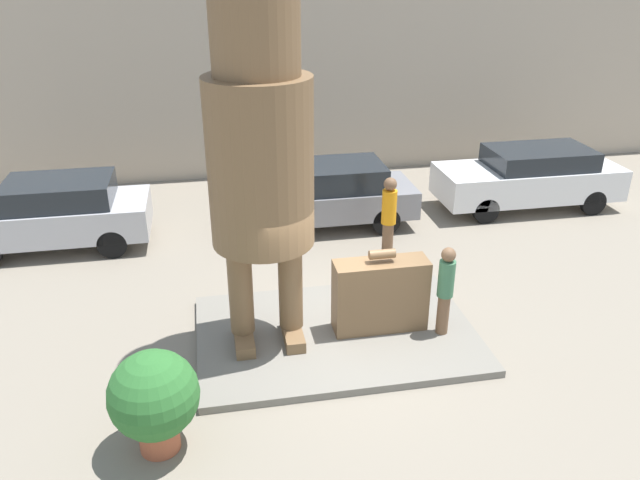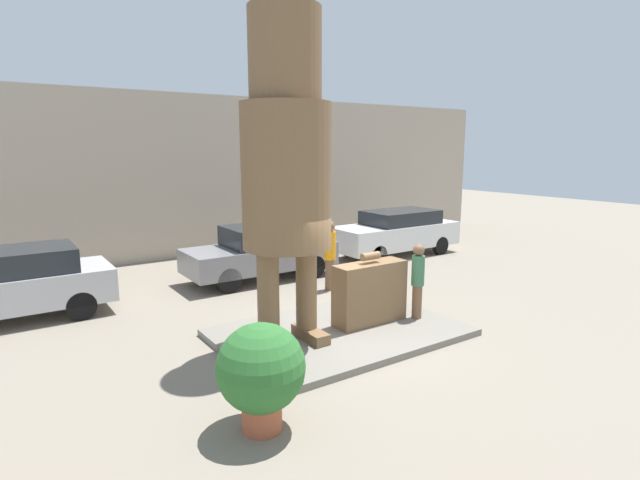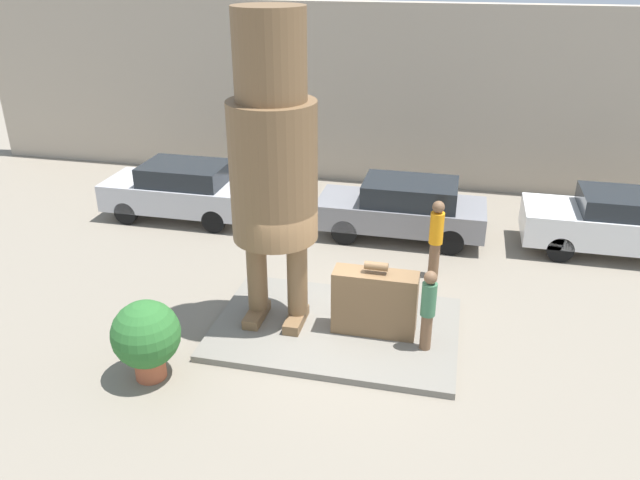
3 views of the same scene
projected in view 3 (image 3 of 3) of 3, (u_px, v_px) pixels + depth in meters
The scene contains 11 objects.
ground_plane at pixel (336, 331), 12.32m from camera, with size 60.00×60.00×0.00m, color gray.
pedestal at pixel (336, 328), 12.29m from camera, with size 4.74×3.21×0.13m.
building_backdrop at pixel (396, 97), 19.19m from camera, with size 28.00×0.60×5.48m.
statue_figure at pixel (273, 152), 11.07m from camera, with size 1.60×1.60×5.91m.
giant_suitcase at pixel (375, 302), 11.83m from camera, with size 1.60×0.53×1.49m.
tourist at pixel (428, 307), 11.21m from camera, with size 0.27×0.27×1.60m.
parked_car_silver at pixel (181, 190), 17.24m from camera, with size 4.12×1.74×1.57m.
parked_car_grey at pixel (403, 208), 16.04m from camera, with size 4.28×1.70×1.55m.
parked_car_white at pixel (624, 223), 15.13m from camera, with size 4.65×1.74×1.57m.
planter_pot at pixel (146, 336), 10.66m from camera, with size 1.19×1.19×1.48m.
worker_hivis at pixel (436, 236), 14.00m from camera, with size 0.31×0.31×1.85m.
Camera 3 is at (2.04, -10.21, 6.84)m, focal length 35.00 mm.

